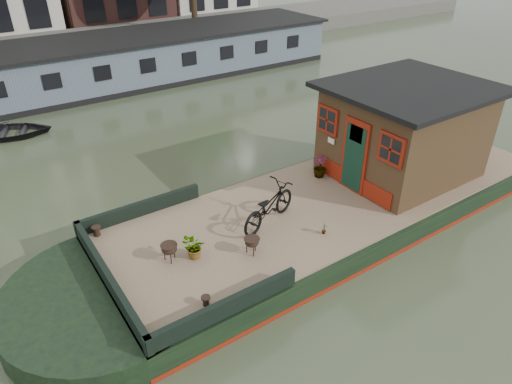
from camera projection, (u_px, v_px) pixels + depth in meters
ground at (336, 215)px, 11.87m from camera, size 120.00×120.00×0.00m
houseboat_hull at (297, 223)px, 11.08m from camera, size 14.01×4.02×0.60m
houseboat_deck at (338, 195)px, 11.55m from camera, size 11.80×3.80×0.05m
bow_bulwark at (150, 261)px, 8.99m from camera, size 3.00×4.00×0.35m
cabin at (404, 130)px, 11.97m from camera, size 4.00×3.50×2.42m
bicycle at (269, 206)px, 10.19m from camera, size 1.87×1.14×0.93m
potted_plant_c at (194, 248)px, 9.23m from camera, size 0.60×0.60×0.51m
potted_plant_d at (320, 167)px, 12.18m from camera, size 0.33×0.33×0.59m
potted_plant_e at (324, 228)px, 10.01m from camera, size 0.16×0.18×0.29m
brazier_front at (252, 246)px, 9.39m from camera, size 0.45×0.45×0.38m
brazier_rear at (170, 253)px, 9.19m from camera, size 0.41×0.41×0.40m
bollard_port at (97, 231)px, 9.96m from camera, size 0.21×0.21×0.23m
bollard_stbd at (206, 301)px, 8.16m from camera, size 0.17×0.17×0.20m
dinghy at (7, 128)px, 16.06m from camera, size 3.44×2.95×0.60m
far_houseboat at (132, 61)px, 21.29m from camera, size 20.40×4.40×2.11m
quay at (91, 45)px, 26.16m from camera, size 60.00×6.00×0.90m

